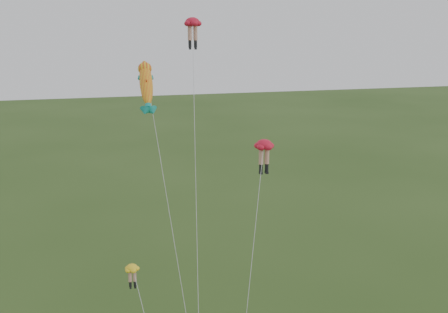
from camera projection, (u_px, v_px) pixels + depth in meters
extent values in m
ellipsoid|color=red|center=(192.00, 22.00, 36.76)|extent=(1.55, 1.55, 0.68)
cylinder|color=tan|center=(190.00, 33.00, 36.93)|extent=(0.30, 0.30, 1.04)
cylinder|color=black|center=(190.00, 44.00, 37.12)|extent=(0.24, 0.24, 0.52)
cube|color=black|center=(190.00, 49.00, 37.20)|extent=(0.21, 0.32, 0.15)
cylinder|color=tan|center=(195.00, 33.00, 36.98)|extent=(0.30, 0.30, 1.04)
cylinder|color=black|center=(196.00, 44.00, 37.17)|extent=(0.24, 0.24, 0.52)
cube|color=black|center=(196.00, 49.00, 37.25)|extent=(0.21, 0.32, 0.15)
cylinder|color=silver|center=(196.00, 188.00, 33.51)|extent=(2.41, 11.97, 22.50)
ellipsoid|color=red|center=(264.00, 144.00, 32.36)|extent=(1.41, 1.41, 0.68)
cylinder|color=tan|center=(261.00, 157.00, 32.49)|extent=(0.30, 0.30, 1.03)
cylinder|color=black|center=(261.00, 168.00, 32.68)|extent=(0.24, 0.24, 0.52)
cube|color=black|center=(261.00, 173.00, 32.76)|extent=(0.18, 0.31, 0.15)
cylinder|color=tan|center=(267.00, 156.00, 32.62)|extent=(0.30, 0.30, 1.03)
cylinder|color=black|center=(267.00, 167.00, 32.80)|extent=(0.24, 0.24, 0.52)
cube|color=black|center=(267.00, 172.00, 32.88)|extent=(0.18, 0.31, 0.15)
cylinder|color=silver|center=(251.00, 265.00, 30.97)|extent=(3.48, 5.69, 14.68)
ellipsoid|color=yellow|center=(132.00, 268.00, 29.28)|extent=(0.94, 0.94, 0.45)
cylinder|color=tan|center=(130.00, 276.00, 29.38)|extent=(0.20, 0.20, 0.68)
cylinder|color=black|center=(130.00, 284.00, 29.50)|extent=(0.16, 0.16, 0.34)
cube|color=black|center=(130.00, 287.00, 29.55)|extent=(0.12, 0.20, 0.10)
cylinder|color=tan|center=(135.00, 276.00, 29.43)|extent=(0.20, 0.20, 0.68)
cylinder|color=black|center=(135.00, 284.00, 29.55)|extent=(0.16, 0.16, 0.34)
cube|color=black|center=(135.00, 287.00, 29.61)|extent=(0.12, 0.20, 0.10)
ellipsoid|color=yellow|center=(146.00, 83.00, 30.53)|extent=(1.04, 2.94, 3.08)
sphere|color=yellow|center=(146.00, 83.00, 30.53)|extent=(0.96, 1.31, 1.27)
cone|color=teal|center=(146.00, 83.00, 30.53)|extent=(0.76, 1.24, 1.19)
cone|color=teal|center=(146.00, 83.00, 30.53)|extent=(0.76, 1.24, 1.19)
cone|color=teal|center=(146.00, 83.00, 30.53)|extent=(0.43, 0.70, 0.67)
cone|color=teal|center=(146.00, 83.00, 30.53)|extent=(0.43, 0.70, 0.67)
cone|color=red|center=(146.00, 83.00, 30.53)|extent=(0.47, 0.69, 0.66)
cylinder|color=silver|center=(173.00, 238.00, 30.36)|extent=(1.92, 5.69, 18.42)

